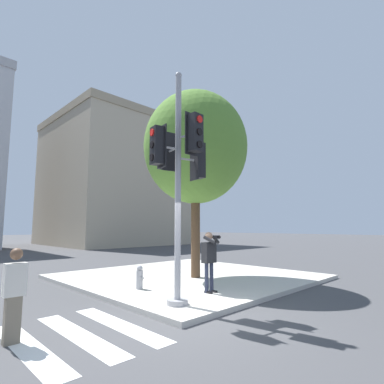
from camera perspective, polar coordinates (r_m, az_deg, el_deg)
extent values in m
plane|color=#424244|center=(6.89, -1.73, -22.86)|extent=(160.00, 160.00, 0.00)
cube|color=#BCB7AD|center=(11.71, -0.82, -15.80)|extent=(8.00, 8.00, 0.13)
cube|color=silver|center=(6.63, -13.80, -23.29)|extent=(0.42, 3.01, 0.01)
cube|color=silver|center=(6.26, -20.88, -24.07)|extent=(0.42, 3.01, 0.01)
cube|color=silver|center=(5.98, -28.81, -24.56)|extent=(0.42, 3.01, 0.01)
cylinder|color=#939399|center=(7.40, -2.81, -20.19)|extent=(0.50, 0.50, 0.12)
cylinder|color=#939399|center=(7.28, -2.69, 1.69)|extent=(0.15, 0.15, 5.46)
sphere|color=#939399|center=(8.15, -2.57, 21.32)|extent=(0.16, 0.16, 0.16)
cylinder|color=#939399|center=(7.68, -3.69, 8.01)|extent=(0.13, 0.39, 0.05)
cube|color=black|center=(7.95, -4.83, 7.51)|extent=(0.34, 0.29, 0.90)
cube|color=black|center=(7.84, -4.36, 7.72)|extent=(0.42, 0.11, 1.02)
cylinder|color=red|center=(8.14, -5.27, 9.36)|extent=(0.17, 0.06, 0.17)
cylinder|color=black|center=(8.07, -5.29, 7.31)|extent=(0.17, 0.06, 0.17)
cylinder|color=black|center=(8.00, -5.32, 5.23)|extent=(0.17, 0.06, 0.17)
cylinder|color=#939399|center=(7.34, -1.16, 10.66)|extent=(0.06, 0.39, 0.05)
cube|color=black|center=(7.13, 0.67, 11.19)|extent=(0.31, 0.25, 0.90)
cube|color=black|center=(7.22, -0.11, 10.97)|extent=(0.42, 0.04, 1.02)
cylinder|color=red|center=(7.14, 1.48, 13.71)|extent=(0.17, 0.03, 0.17)
cylinder|color=black|center=(7.04, 1.49, 11.42)|extent=(0.17, 0.03, 0.17)
cylinder|color=black|center=(6.95, 1.50, 9.07)|extent=(0.17, 0.03, 0.17)
cylinder|color=#939399|center=(7.31, -4.48, 8.42)|extent=(0.39, 0.12, 0.05)
cube|color=black|center=(7.17, -6.70, 8.76)|extent=(0.29, 0.34, 0.90)
cube|color=black|center=(7.23, -5.76, 8.61)|extent=(0.10, 0.42, 1.02)
cylinder|color=red|center=(7.20, -7.64, 11.20)|extent=(0.06, 0.17, 0.17)
cylinder|color=black|center=(7.11, -7.68, 8.90)|extent=(0.06, 0.17, 0.17)
cylinder|color=black|center=(7.04, -7.72, 6.55)|extent=(0.06, 0.17, 0.17)
cylinder|color=#939399|center=(7.51, -0.80, 6.21)|extent=(0.39, 0.15, 0.05)
cube|color=black|center=(7.66, 1.29, 5.95)|extent=(0.31, 0.35, 0.90)
cube|color=black|center=(7.60, 0.43, 6.06)|extent=(0.14, 0.41, 1.02)
cylinder|color=red|center=(7.80, 2.15, 8.00)|extent=(0.07, 0.17, 0.17)
cylinder|color=black|center=(7.73, 2.16, 5.85)|extent=(0.07, 0.17, 0.17)
cylinder|color=black|center=(7.67, 2.17, 3.66)|extent=(0.07, 0.17, 0.17)
cube|color=black|center=(8.59, 3.13, -18.53)|extent=(0.09, 0.24, 0.05)
cube|color=black|center=(8.74, 4.06, -18.33)|extent=(0.09, 0.24, 0.05)
cylinder|color=#282D42|center=(8.56, 2.80, -16.02)|extent=(0.11, 0.11, 0.80)
cylinder|color=#282D42|center=(8.71, 3.73, -15.86)|extent=(0.11, 0.11, 0.80)
cube|color=#232326|center=(8.55, 3.24, -11.42)|extent=(0.40, 0.22, 0.57)
sphere|color=tan|center=(8.53, 3.22, -8.38)|extent=(0.22, 0.22, 0.22)
cube|color=black|center=(8.32, 4.82, -8.54)|extent=(0.12, 0.10, 0.09)
cylinder|color=black|center=(8.28, 5.19, -8.55)|extent=(0.06, 0.08, 0.06)
cylinder|color=#232326|center=(8.34, 3.31, -9.07)|extent=(0.23, 0.35, 0.23)
cylinder|color=#232326|center=(8.54, 4.54, -9.01)|extent=(0.23, 0.35, 0.23)
cube|color=#6B6051|center=(6.18, -31.06, -20.14)|extent=(0.24, 0.16, 0.77)
cube|color=beige|center=(6.05, -30.67, -14.12)|extent=(0.34, 0.20, 0.54)
sphere|color=brown|center=(6.00, -30.43, -10.15)|extent=(0.20, 0.20, 0.20)
cylinder|color=brown|center=(11.01, 0.68, -7.09)|extent=(0.33, 0.33, 3.43)
ellipsoid|color=#568433|center=(11.41, 0.65, 8.51)|extent=(3.87, 3.87, 4.26)
cylinder|color=#99999E|center=(9.22, -9.96, -16.11)|extent=(0.19, 0.19, 0.53)
sphere|color=#99999E|center=(9.17, -9.92, -14.12)|extent=(0.17, 0.17, 0.17)
cylinder|color=#99999E|center=(9.11, -9.49, -15.86)|extent=(0.09, 0.06, 0.09)
cube|color=tan|center=(36.43, -14.49, 1.08)|extent=(13.27, 13.90, 13.43)
cube|color=gray|center=(38.02, -14.17, 11.76)|extent=(13.47, 14.10, 0.80)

